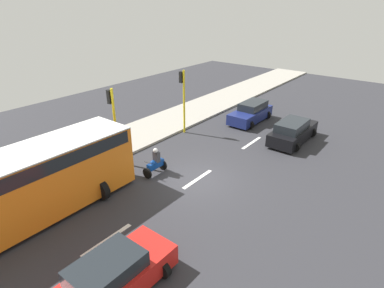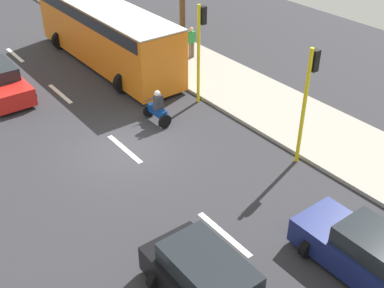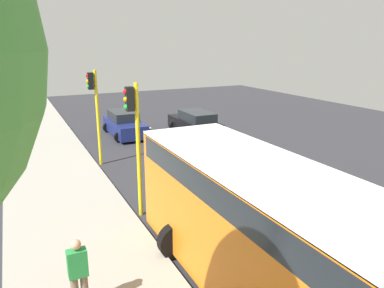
{
  "view_description": "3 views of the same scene",
  "coord_description": "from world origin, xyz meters",
  "px_view_note": "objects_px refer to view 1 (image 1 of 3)",
  "views": [
    {
      "loc": [
        -8.82,
        11.66,
        8.82
      ],
      "look_at": [
        1.36,
        -1.24,
        1.25
      ],
      "focal_mm": 29.51,
      "sensor_mm": 36.0,
      "label": 1
    },
    {
      "loc": [
        -7.41,
        -14.11,
        10.34
      ],
      "look_at": [
        1.0,
        -3.05,
        1.41
      ],
      "focal_mm": 44.94,
      "sensor_mm": 36.0,
      "label": 2
    },
    {
      "loc": [
        8.28,
        12.57,
        5.73
      ],
      "look_at": [
        0.96,
        -2.36,
        1.11
      ],
      "focal_mm": 34.62,
      "sensor_mm": 36.0,
      "label": 3
    }
  ],
  "objects_px": {
    "city_bus": "(8,190)",
    "car_dark_blue": "(251,113)",
    "pedestrian_near_signal": "(24,159)",
    "car_black": "(293,132)",
    "traffic_light_midblock": "(183,93)",
    "traffic_light_corner": "(113,116)",
    "motorcycle": "(155,163)",
    "car_red": "(114,276)"
  },
  "relations": [
    {
      "from": "car_black",
      "to": "car_dark_blue",
      "type": "xyz_separation_m",
      "value": [
        4.1,
        -1.71,
        -0.0
      ]
    },
    {
      "from": "car_red",
      "to": "pedestrian_near_signal",
      "type": "distance_m",
      "value": 9.89
    },
    {
      "from": "car_black",
      "to": "traffic_light_corner",
      "type": "bearing_deg",
      "value": 53.8
    },
    {
      "from": "car_red",
      "to": "motorcycle",
      "type": "relative_size",
      "value": 2.67
    },
    {
      "from": "car_black",
      "to": "city_bus",
      "type": "distance_m",
      "value": 16.77
    },
    {
      "from": "car_dark_blue",
      "to": "city_bus",
      "type": "distance_m",
      "value": 17.58
    },
    {
      "from": "car_red",
      "to": "traffic_light_midblock",
      "type": "relative_size",
      "value": 0.91
    },
    {
      "from": "city_bus",
      "to": "traffic_light_midblock",
      "type": "height_order",
      "value": "traffic_light_midblock"
    },
    {
      "from": "motorcycle",
      "to": "traffic_light_corner",
      "type": "height_order",
      "value": "traffic_light_corner"
    },
    {
      "from": "car_black",
      "to": "city_bus",
      "type": "xyz_separation_m",
      "value": [
        5.61,
        15.76,
        1.13
      ]
    },
    {
      "from": "car_black",
      "to": "motorcycle",
      "type": "distance_m",
      "value": 9.83
    },
    {
      "from": "city_bus",
      "to": "traffic_light_midblock",
      "type": "relative_size",
      "value": 2.44
    },
    {
      "from": "car_dark_blue",
      "to": "motorcycle",
      "type": "distance_m",
      "value": 10.61
    },
    {
      "from": "city_bus",
      "to": "pedestrian_near_signal",
      "type": "xyz_separation_m",
      "value": [
        3.84,
        -2.33,
        -0.79
      ]
    },
    {
      "from": "traffic_light_corner",
      "to": "motorcycle",
      "type": "bearing_deg",
      "value": -170.38
    },
    {
      "from": "motorcycle",
      "to": "pedestrian_near_signal",
      "type": "xyz_separation_m",
      "value": [
        5.26,
        4.53,
        0.42
      ]
    },
    {
      "from": "pedestrian_near_signal",
      "to": "city_bus",
      "type": "bearing_deg",
      "value": 148.68
    },
    {
      "from": "car_black",
      "to": "motorcycle",
      "type": "xyz_separation_m",
      "value": [
        4.19,
        8.89,
        -0.07
      ]
    },
    {
      "from": "pedestrian_near_signal",
      "to": "traffic_light_corner",
      "type": "relative_size",
      "value": 0.38
    },
    {
      "from": "car_red",
      "to": "pedestrian_near_signal",
      "type": "xyz_separation_m",
      "value": [
        9.7,
        -1.88,
        0.35
      ]
    },
    {
      "from": "car_red",
      "to": "city_bus",
      "type": "bearing_deg",
      "value": 4.4
    },
    {
      "from": "car_red",
      "to": "car_dark_blue",
      "type": "distance_m",
      "value": 17.57
    },
    {
      "from": "car_red",
      "to": "motorcycle",
      "type": "bearing_deg",
      "value": -55.29
    },
    {
      "from": "traffic_light_midblock",
      "to": "traffic_light_corner",
      "type": "bearing_deg",
      "value": 90.0
    },
    {
      "from": "pedestrian_near_signal",
      "to": "car_black",
      "type": "bearing_deg",
      "value": -125.13
    },
    {
      "from": "pedestrian_near_signal",
      "to": "traffic_light_midblock",
      "type": "xyz_separation_m",
      "value": [
        -2.61,
        -10.13,
        1.87
      ]
    },
    {
      "from": "car_red",
      "to": "traffic_light_midblock",
      "type": "xyz_separation_m",
      "value": [
        7.09,
        -12.01,
        2.22
      ]
    },
    {
      "from": "city_bus",
      "to": "car_red",
      "type": "bearing_deg",
      "value": -175.6
    },
    {
      "from": "pedestrian_near_signal",
      "to": "traffic_light_midblock",
      "type": "height_order",
      "value": "traffic_light_midblock"
    },
    {
      "from": "car_black",
      "to": "traffic_light_corner",
      "type": "distance_m",
      "value": 11.79
    },
    {
      "from": "car_black",
      "to": "traffic_light_midblock",
      "type": "distance_m",
      "value": 7.91
    },
    {
      "from": "traffic_light_corner",
      "to": "traffic_light_midblock",
      "type": "distance_m",
      "value": 6.04
    },
    {
      "from": "pedestrian_near_signal",
      "to": "motorcycle",
      "type": "bearing_deg",
      "value": -139.22
    },
    {
      "from": "car_red",
      "to": "traffic_light_corner",
      "type": "xyz_separation_m",
      "value": [
        7.09,
        -5.97,
        2.22
      ]
    },
    {
      "from": "car_black",
      "to": "car_dark_blue",
      "type": "bearing_deg",
      "value": -22.65
    },
    {
      "from": "car_red",
      "to": "traffic_light_midblock",
      "type": "height_order",
      "value": "traffic_light_midblock"
    },
    {
      "from": "traffic_light_corner",
      "to": "car_red",
      "type": "bearing_deg",
      "value": 139.93
    },
    {
      "from": "city_bus",
      "to": "car_dark_blue",
      "type": "bearing_deg",
      "value": -94.95
    },
    {
      "from": "city_bus",
      "to": "traffic_light_midblock",
      "type": "distance_m",
      "value": 12.57
    },
    {
      "from": "car_red",
      "to": "city_bus",
      "type": "distance_m",
      "value": 5.99
    },
    {
      "from": "motorcycle",
      "to": "traffic_light_midblock",
      "type": "relative_size",
      "value": 0.34
    },
    {
      "from": "motorcycle",
      "to": "traffic_light_midblock",
      "type": "height_order",
      "value": "traffic_light_midblock"
    }
  ]
}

